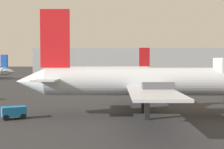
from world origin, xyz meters
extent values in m
cylinder|color=silver|center=(3.08, 25.70, 3.78)|extent=(24.03, 3.31, 3.02)
cone|color=silver|center=(-10.58, 25.53, 3.78)|extent=(3.36, 3.06, 3.02)
cube|color=silver|center=(1.88, 25.68, 3.33)|extent=(4.43, 25.70, 0.24)
cube|color=silver|center=(-8.42, 25.56, 4.08)|extent=(2.48, 8.36, 0.16)
cube|color=red|center=(-7.93, 25.56, 8.44)|extent=(3.18, 0.34, 6.31)
cylinder|color=#4C4C54|center=(2.54, 30.57, 3.18)|extent=(3.00, 1.82, 1.79)
cylinder|color=#4C4C54|center=(2.66, 20.82, 3.18)|extent=(3.00, 1.82, 1.79)
cube|color=black|center=(1.85, 27.67, 1.13)|extent=(0.50, 0.50, 2.27)
cube|color=black|center=(1.90, 23.70, 1.13)|extent=(0.50, 0.50, 2.27)
cylinder|color=silver|center=(-4.80, 70.74, 3.04)|extent=(22.73, 6.44, 3.03)
cone|color=silver|center=(-17.57, 68.76, 3.04)|extent=(3.75, 3.50, 3.03)
cone|color=silver|center=(7.98, 72.72, 3.04)|extent=(3.75, 3.50, 3.03)
cube|color=silver|center=(-3.68, 70.92, 2.59)|extent=(6.58, 20.25, 0.21)
cube|color=silver|center=(5.91, 72.40, 3.34)|extent=(3.15, 7.47, 0.14)
cube|color=red|center=(5.49, 72.34, 6.96)|extent=(2.77, 0.68, 4.81)
cylinder|color=#4C4C54|center=(-3.77, 67.07, 2.43)|extent=(2.79, 1.93, 1.55)
cylinder|color=#4C4C54|center=(-4.93, 74.56, 2.43)|extent=(2.79, 1.93, 1.55)
cube|color=black|center=(-11.92, 69.64, 0.76)|extent=(0.49, 0.49, 1.53)
cube|color=black|center=(-3.42, 69.21, 0.76)|extent=(0.49, 0.49, 1.53)
cube|color=black|center=(-3.95, 72.62, 0.76)|extent=(0.49, 0.49, 1.53)
cone|color=#B2BCCC|center=(-36.05, 90.62, 2.53)|extent=(2.98, 2.76, 2.49)
cube|color=#B2BCCC|center=(-37.78, 90.80, 2.78)|extent=(2.41, 6.37, 0.12)
cube|color=#1947B2|center=(-38.14, 90.84, 5.85)|extent=(2.38, 0.47, 4.17)
cube|color=#1972BF|center=(-11.87, 23.62, 0.80)|extent=(2.73, 2.25, 1.00)
cylinder|color=black|center=(-11.39, 24.53, 0.30)|extent=(0.63, 0.45, 0.60)
cylinder|color=black|center=(-10.86, 23.49, 0.30)|extent=(0.63, 0.45, 0.60)
cylinder|color=black|center=(-12.89, 23.76, 0.30)|extent=(0.63, 0.45, 0.60)
cylinder|color=black|center=(-12.36, 22.72, 0.30)|extent=(0.63, 0.45, 0.60)
cube|color=#999EA3|center=(3.59, 121.33, 5.37)|extent=(75.12, 25.60, 10.75)
camera|label=1|loc=(-0.92, -7.84, 6.06)|focal=49.53mm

